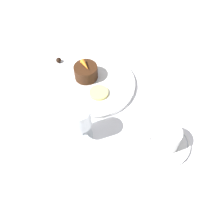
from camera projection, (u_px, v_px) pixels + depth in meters
ground_plane at (94, 96)px, 0.82m from camera, size 3.00×3.00×0.00m
dinner_plate at (93, 84)px, 0.84m from camera, size 0.27×0.27×0.01m
saucer at (164, 144)px, 0.72m from camera, size 0.14×0.14×0.01m
coffee_cup at (166, 137)px, 0.69m from camera, size 0.10×0.08×0.05m
spoon at (149, 140)px, 0.72m from camera, size 0.06×0.11×0.00m
wine_glass at (79, 119)px, 0.67m from camera, size 0.06×0.06×0.12m
fork at (157, 99)px, 0.81m from camera, size 0.05×0.19×0.01m
dessert_cake at (86, 72)px, 0.83m from camera, size 0.07×0.07×0.04m
carrot_garnish at (85, 65)px, 0.81m from camera, size 0.04×0.04×0.02m
pineapple_slice at (99, 92)px, 0.80m from camera, size 0.06×0.06×0.01m
chocolate_truffle at (59, 60)px, 0.90m from camera, size 0.02×0.02×0.02m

